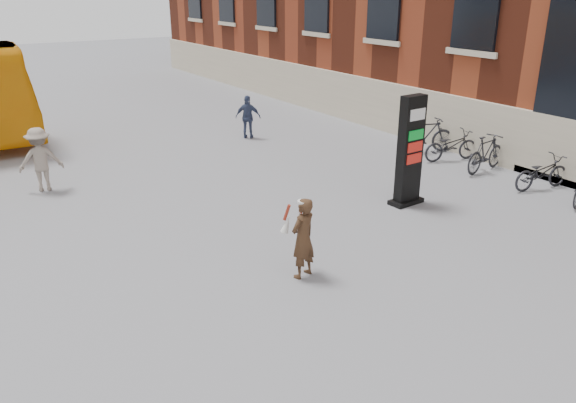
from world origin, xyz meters
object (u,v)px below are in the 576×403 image
woman (303,237)px  bike_7 (426,135)px  pedestrian_c (248,117)px  info_pylon (410,151)px  bike_4 (542,173)px  bike_6 (451,146)px  bike_5 (486,153)px  pedestrian_b (40,160)px

woman → bike_7: (7.98, 4.65, -0.22)m
woman → pedestrian_c: size_ratio=1.03×
woman → pedestrian_c: bearing=-129.6°
pedestrian_c → info_pylon: bearing=128.9°
bike_4 → bike_6: bearing=10.7°
info_pylon → bike_5: (3.73, 0.65, -0.80)m
pedestrian_c → bike_5: (3.89, -7.04, -0.21)m
info_pylon → pedestrian_b: size_ratio=1.60×
woman → pedestrian_b: bearing=-83.9°
bike_4 → bike_7: bike_7 is taller
bike_6 → bike_7: (0.00, 1.05, 0.10)m
pedestrian_b → bike_4: bearing=157.1°
bike_4 → bike_6: 3.09m
bike_6 → bike_7: bearing=14.8°
bike_4 → bike_7: bearing=10.7°
bike_7 → pedestrian_b: bearing=95.7°
woman → bike_5: size_ratio=0.86×
woman → bike_5: bearing=-179.8°
info_pylon → woman: info_pylon is taller
woman → pedestrian_b: (-3.06, 7.57, 0.05)m
info_pylon → bike_7: (3.73, 2.99, -0.77)m
pedestrian_b → info_pylon: bearing=150.8°
pedestrian_b → bike_6: (11.04, -3.97, -0.37)m
bike_4 → bike_5: (0.00, 1.80, 0.09)m
woman → bike_6: (7.98, 3.60, -0.32)m
pedestrian_b → bike_5: pedestrian_b is taller
info_pylon → woman: 4.60m
info_pylon → bike_6: info_pylon is taller
woman → pedestrian_c: woman is taller
info_pylon → bike_4: size_ratio=1.56×
info_pylon → pedestrian_c: 7.72m
pedestrian_b → bike_7: (11.04, -2.91, -0.27)m
info_pylon → bike_5: 3.87m
woman → pedestrian_b: 8.16m
bike_6 → bike_7: size_ratio=0.95×
bike_4 → bike_5: bearing=10.7°
info_pylon → pedestrian_c: (-0.16, 7.69, -0.59)m
bike_5 → pedestrian_b: bearing=56.8°
bike_4 → bike_7: (0.00, 4.15, 0.12)m
woman → bike_7: size_ratio=0.81×
bike_4 → bike_7: 4.15m
pedestrian_c → bike_4: size_ratio=0.87×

